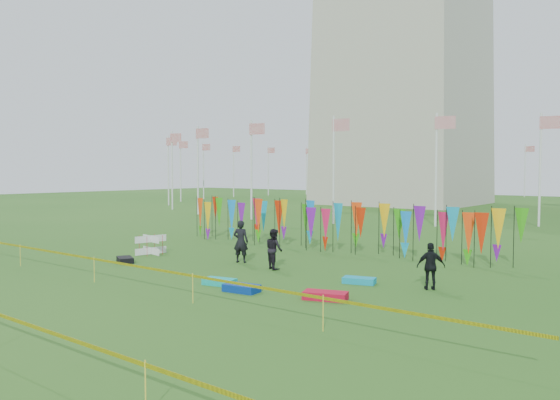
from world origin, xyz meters
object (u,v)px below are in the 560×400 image
Objects in this scene: kite_bag_turquoise at (219,282)px; kite_bag_black at (125,260)px; box_kite at (151,245)px; kite_bag_red at (325,296)px; person_mid at (274,249)px; kite_bag_teal at (359,280)px; person_left at (241,241)px; kite_bag_blue at (242,288)px; person_right at (431,266)px.

kite_bag_turquoise is 1.11× the size of kite_bag_black.
kite_bag_turquoise is at bearing -21.93° from box_kite.
kite_bag_turquoise is 0.84× the size of kite_bag_red.
person_mid reaches higher than kite_bag_turquoise.
kite_bag_red is 1.20× the size of kite_bag_teal.
person_left reaches higher than person_mid.
kite_bag_blue is (1.32, -0.33, 0.01)m from kite_bag_turquoise.
person_right is 1.55× the size of kite_bag_black.
kite_bag_turquoise is at bearing -139.07° from kite_bag_teal.
kite_bag_teal is at bearing 151.04° from person_left.
kite_bag_turquoise is (0.43, -3.54, -0.70)m from person_mid.
box_kite is 7.97m from kite_bag_turquoise.
person_left is 1.80× the size of kite_bag_black.
kite_bag_blue is 0.87× the size of kite_bag_red.
kite_bag_turquoise is 4.84m from kite_bag_teal.
kite_bag_red is at bearing 170.65° from person_mid.
kite_bag_red is (11.44, -2.53, -0.33)m from box_kite.
kite_bag_teal is at bearing -18.79° from person_right.
box_kite is at bearing 158.07° from kite_bag_turquoise.
person_left is 1.17× the size of person_right.
person_mid reaches higher than kite_bag_red.
kite_bag_blue is (3.84, -4.21, -0.79)m from person_left.
person_right reaches higher than kite_bag_red.
box_kite is 11.72m from kite_bag_red.
kite_bag_blue is 1.14× the size of kite_bag_black.
person_mid reaches higher than kite_bag_blue.
person_left is 5.03m from kite_bag_black.
person_mid reaches higher than box_kite.
person_left is at bearing -33.22° from person_right.
kite_bag_red is 10.50m from kite_bag_black.
box_kite is at bearing -178.97° from kite_bag_teal.
person_right is at bearing 156.62° from person_left.
kite_bag_black is (-6.02, -2.70, -0.69)m from person_mid.
person_right is at bearing 13.51° from kite_bag_teal.
kite_bag_turquoise is at bearing -173.72° from kite_bag_red.
box_kite is at bearing 29.89° from person_mid.
box_kite is 2.36m from kite_bag_black.
kite_bag_blue is at bearing -14.09° from kite_bag_turquoise.
kite_bag_blue is at bearing 139.62° from person_mid.
person_left is (4.87, 0.90, 0.46)m from box_kite.
kite_bag_black is 10.37m from kite_bag_teal.
person_right is 1.40× the size of kite_bag_turquoise.
kite_bag_turquoise is 4.07m from kite_bag_red.
person_mid reaches higher than person_right.
kite_bag_turquoise is (-6.02, -3.74, -0.67)m from person_right.
box_kite is 11.06m from kite_bag_teal.
person_right is 3.90m from kite_bag_red.
kite_bag_red is at bearing -81.97° from kite_bag_teal.
kite_bag_red is (6.57, -3.43, -0.79)m from person_left.
kite_bag_black is (-12.47, -2.90, -0.66)m from person_right.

